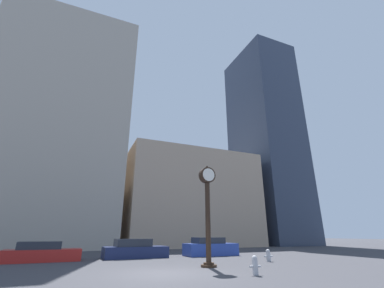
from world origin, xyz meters
TOP-DOWN VIEW (x-y plane):
  - ground_plane at (0.00, 0.00)m, footprint 200.00×200.00m
  - building_tall_tower at (-7.34, 24.00)m, footprint 15.94×12.00m
  - building_storefront_row at (10.76, 24.00)m, footprint 18.29×12.00m
  - building_glass_modern at (26.02, 24.00)m, footprint 8.55×12.00m
  - street_clock at (2.74, 1.26)m, footprint 0.88×0.81m
  - car_red at (-5.44, 7.75)m, footprint 4.39×1.93m
  - car_navy at (0.31, 8.18)m, footprint 4.50×2.11m
  - car_blue at (6.21, 8.01)m, footprint 4.14×1.91m
  - fire_hydrant_near at (7.37, 2.38)m, footprint 0.60×0.26m
  - fire_hydrant_far at (3.24, -1.96)m, footprint 0.53×0.23m

SIDE VIEW (x-z plane):
  - ground_plane at x=0.00m, z-range 0.00..0.00m
  - fire_hydrant_near at x=7.37m, z-range 0.00..0.71m
  - fire_hydrant_far at x=3.24m, z-range 0.01..0.75m
  - car_red at x=-5.44m, z-range -0.09..1.07m
  - car_navy at x=0.31m, z-range -0.10..1.17m
  - car_blue at x=6.21m, z-range -0.09..1.25m
  - street_clock at x=2.74m, z-range 0.39..5.67m
  - building_storefront_row at x=10.76m, z-range 0.00..12.74m
  - building_tall_tower at x=-7.34m, z-range 0.00..29.78m
  - building_glass_modern at x=26.02m, z-range 0.00..35.85m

